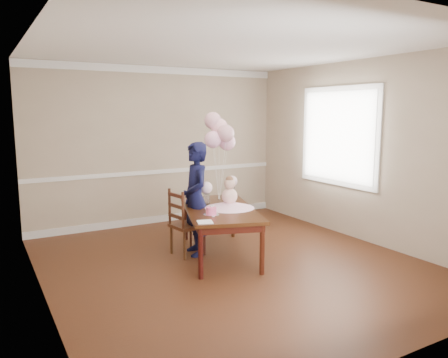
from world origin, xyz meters
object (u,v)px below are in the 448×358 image
(woman, at_px, (196,199))
(dining_chair_seat, at_px, (188,226))
(dining_table_top, at_px, (219,209))
(birthday_cake, at_px, (211,211))

(woman, bearing_deg, dining_chair_seat, -100.91)
(woman, bearing_deg, dining_table_top, 61.65)
(birthday_cake, bearing_deg, dining_table_top, 47.37)
(birthday_cake, xyz_separation_m, dining_chair_seat, (-0.07, 0.56, -0.31))
(birthday_cake, relative_size, woman, 0.09)
(dining_chair_seat, bearing_deg, birthday_cake, -92.39)
(dining_table_top, height_order, woman, woman)
(birthday_cake, bearing_deg, dining_chair_seat, 96.98)
(dining_table_top, bearing_deg, birthday_cake, -113.96)
(dining_table_top, height_order, dining_chair_seat, dining_table_top)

